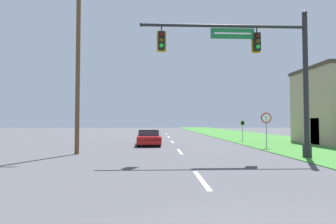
{
  "coord_description": "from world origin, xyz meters",
  "views": [
    {
      "loc": [
        -1.44,
        -2.48,
        1.89
      ],
      "look_at": [
        0.0,
        31.8,
        3.17
      ],
      "focal_mm": 28.0,
      "sensor_mm": 36.0,
      "label": 1
    }
  ],
  "objects_px": {
    "car_ahead": "(149,138)",
    "route_sign_post": "(243,126)",
    "signal_mast": "(265,68)",
    "utility_pole_near": "(78,62)",
    "stop_sign": "(266,122)"
  },
  "relations": [
    {
      "from": "stop_sign",
      "to": "utility_pole_near",
      "type": "height_order",
      "value": "utility_pole_near"
    },
    {
      "from": "stop_sign",
      "to": "utility_pole_near",
      "type": "xyz_separation_m",
      "value": [
        -12.47,
        -2.77,
        3.53
      ]
    },
    {
      "from": "car_ahead",
      "to": "stop_sign",
      "type": "height_order",
      "value": "stop_sign"
    },
    {
      "from": "signal_mast",
      "to": "utility_pole_near",
      "type": "height_order",
      "value": "utility_pole_near"
    },
    {
      "from": "car_ahead",
      "to": "route_sign_post",
      "type": "xyz_separation_m",
      "value": [
        8.84,
        3.35,
        0.92
      ]
    },
    {
      "from": "car_ahead",
      "to": "route_sign_post",
      "type": "relative_size",
      "value": 2.14
    },
    {
      "from": "signal_mast",
      "to": "route_sign_post",
      "type": "height_order",
      "value": "signal_mast"
    },
    {
      "from": "car_ahead",
      "to": "route_sign_post",
      "type": "height_order",
      "value": "route_sign_post"
    },
    {
      "from": "signal_mast",
      "to": "utility_pole_near",
      "type": "xyz_separation_m",
      "value": [
        -10.37,
        2.18,
        0.68
      ]
    },
    {
      "from": "signal_mast",
      "to": "stop_sign",
      "type": "relative_size",
      "value": 3.58
    },
    {
      "from": "route_sign_post",
      "to": "utility_pole_near",
      "type": "bearing_deg",
      "value": -144.74
    },
    {
      "from": "signal_mast",
      "to": "car_ahead",
      "type": "bearing_deg",
      "value": 128.85
    },
    {
      "from": "utility_pole_near",
      "to": "route_sign_post",
      "type": "bearing_deg",
      "value": 35.26
    },
    {
      "from": "signal_mast",
      "to": "stop_sign",
      "type": "distance_m",
      "value": 6.08
    },
    {
      "from": "signal_mast",
      "to": "utility_pole_near",
      "type": "distance_m",
      "value": 10.62
    }
  ]
}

